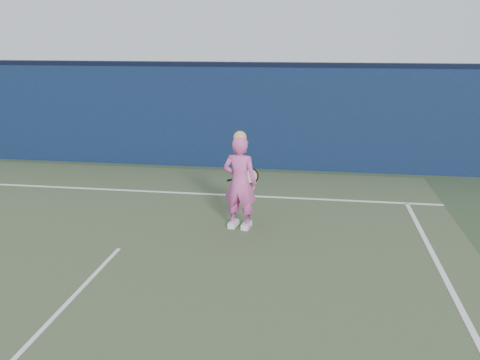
# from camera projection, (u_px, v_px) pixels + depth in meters

# --- Properties ---
(ground) EXTENTS (80.00, 80.00, 0.00)m
(ground) POSITION_uv_depth(u_px,v_px,m) (91.00, 279.00, 6.96)
(ground) COLOR #314329
(ground) RESTS_ON ground
(backstop_wall) EXTENTS (24.00, 0.40, 2.50)m
(backstop_wall) POSITION_uv_depth(u_px,v_px,m) (198.00, 117.00, 12.80)
(backstop_wall) COLOR #0D1B39
(backstop_wall) RESTS_ON ground
(wall_cap) EXTENTS (24.00, 0.42, 0.10)m
(wall_cap) POSITION_uv_depth(u_px,v_px,m) (197.00, 64.00, 12.45)
(wall_cap) COLOR black
(wall_cap) RESTS_ON backstop_wall
(player) EXTENTS (0.65, 0.48, 1.70)m
(player) POSITION_uv_depth(u_px,v_px,m) (240.00, 182.00, 8.59)
(player) COLOR #E157A9
(player) RESTS_ON ground
(racket) EXTENTS (0.59, 0.13, 0.31)m
(racket) POSITION_uv_depth(u_px,v_px,m) (248.00, 176.00, 9.01)
(racket) COLOR black
(racket) RESTS_ON ground
(court_lines) EXTENTS (11.00, 12.04, 0.01)m
(court_lines) POSITION_uv_depth(u_px,v_px,m) (81.00, 289.00, 6.64)
(court_lines) COLOR white
(court_lines) RESTS_ON court_surface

